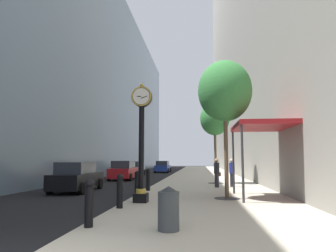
{
  "coord_description": "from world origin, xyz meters",
  "views": [
    {
      "loc": [
        3.04,
        -4.44,
        1.83
      ],
      "look_at": [
        1.07,
        14.77,
        4.01
      ],
      "focal_mm": 31.86,
      "sensor_mm": 36.0,
      "label": 1
    }
  ],
  "objects_px": {
    "pedestrian_by_clock": "(232,172)",
    "car_red_trailing": "(124,171)",
    "street_clock": "(141,136)",
    "car_white_far": "(134,169)",
    "street_tree_near": "(225,92)",
    "car_black_mid": "(77,177)",
    "street_tree_mid_near": "(215,119)",
    "car_blue_near": "(163,167)",
    "bollard_second": "(120,190)",
    "bollard_fourth": "(148,179)",
    "bollard_nearest": "(89,202)",
    "pedestrian_walking": "(217,172)",
    "bollard_third": "(137,183)",
    "trash_bin": "(169,208)"
  },
  "relations": [
    {
      "from": "pedestrian_by_clock",
      "to": "car_red_trailing",
      "type": "relative_size",
      "value": 0.39
    },
    {
      "from": "street_clock",
      "to": "car_white_far",
      "type": "xyz_separation_m",
      "value": [
        -5.05,
        21.62,
        -2.02
      ]
    },
    {
      "from": "street_tree_near",
      "to": "car_black_mid",
      "type": "distance_m",
      "value": 9.82
    },
    {
      "from": "street_clock",
      "to": "street_tree_mid_near",
      "type": "distance_m",
      "value": 10.79
    },
    {
      "from": "street_tree_near",
      "to": "car_blue_near",
      "type": "height_order",
      "value": "street_tree_near"
    },
    {
      "from": "bollard_second",
      "to": "bollard_fourth",
      "type": "bearing_deg",
      "value": 90.0
    },
    {
      "from": "bollard_nearest",
      "to": "car_black_mid",
      "type": "height_order",
      "value": "car_black_mid"
    },
    {
      "from": "bollard_second",
      "to": "car_white_far",
      "type": "xyz_separation_m",
      "value": [
        -4.58,
        23.11,
        0.02
      ]
    },
    {
      "from": "bollard_nearest",
      "to": "pedestrian_walking",
      "type": "relative_size",
      "value": 0.68
    },
    {
      "from": "pedestrian_walking",
      "to": "pedestrian_by_clock",
      "type": "bearing_deg",
      "value": 23.76
    },
    {
      "from": "bollard_third",
      "to": "street_clock",
      "type": "bearing_deg",
      "value": -72.56
    },
    {
      "from": "street_clock",
      "to": "car_blue_near",
      "type": "bearing_deg",
      "value": 95.25
    },
    {
      "from": "street_clock",
      "to": "bollard_fourth",
      "type": "xyz_separation_m",
      "value": [
        -0.46,
        4.44,
        -2.04
      ]
    },
    {
      "from": "pedestrian_walking",
      "to": "pedestrian_by_clock",
      "type": "relative_size",
      "value": 1.0
    },
    {
      "from": "bollard_fourth",
      "to": "trash_bin",
      "type": "height_order",
      "value": "bollard_fourth"
    },
    {
      "from": "bollard_second",
      "to": "car_red_trailing",
      "type": "distance_m",
      "value": 16.8
    },
    {
      "from": "street_tree_mid_near",
      "to": "car_black_mid",
      "type": "height_order",
      "value": "street_tree_mid_near"
    },
    {
      "from": "bollard_third",
      "to": "street_tree_mid_near",
      "type": "relative_size",
      "value": 0.2
    },
    {
      "from": "bollard_fourth",
      "to": "street_tree_near",
      "type": "bearing_deg",
      "value": -36.64
    },
    {
      "from": "bollard_nearest",
      "to": "trash_bin",
      "type": "height_order",
      "value": "bollard_nearest"
    },
    {
      "from": "bollard_fourth",
      "to": "pedestrian_by_clock",
      "type": "distance_m",
      "value": 5.56
    },
    {
      "from": "bollard_nearest",
      "to": "car_white_far",
      "type": "bearing_deg",
      "value": 99.97
    },
    {
      "from": "bollard_second",
      "to": "car_black_mid",
      "type": "height_order",
      "value": "car_black_mid"
    },
    {
      "from": "bollard_fourth",
      "to": "car_blue_near",
      "type": "bearing_deg",
      "value": 95.13
    },
    {
      "from": "car_red_trailing",
      "to": "bollard_fourth",
      "type": "bearing_deg",
      "value": -68.91
    },
    {
      "from": "street_clock",
      "to": "bollard_fourth",
      "type": "bearing_deg",
      "value": 95.97
    },
    {
      "from": "street_tree_near",
      "to": "pedestrian_walking",
      "type": "distance_m",
      "value": 6.52
    },
    {
      "from": "trash_bin",
      "to": "car_black_mid",
      "type": "height_order",
      "value": "car_black_mid"
    },
    {
      "from": "bollard_fourth",
      "to": "street_tree_near",
      "type": "height_order",
      "value": "street_tree_near"
    },
    {
      "from": "pedestrian_walking",
      "to": "street_tree_near",
      "type": "bearing_deg",
      "value": -88.79
    },
    {
      "from": "bollard_fourth",
      "to": "street_tree_mid_near",
      "type": "bearing_deg",
      "value": 54.41
    },
    {
      "from": "bollard_nearest",
      "to": "street_clock",
      "type": "bearing_deg",
      "value": 84.04
    },
    {
      "from": "bollard_third",
      "to": "street_tree_near",
      "type": "height_order",
      "value": "street_tree_near"
    },
    {
      "from": "bollard_second",
      "to": "street_tree_near",
      "type": "relative_size",
      "value": 0.19
    },
    {
      "from": "street_tree_mid_near",
      "to": "pedestrian_by_clock",
      "type": "height_order",
      "value": "street_tree_mid_near"
    },
    {
      "from": "trash_bin",
      "to": "car_blue_near",
      "type": "xyz_separation_m",
      "value": [
        -4.4,
        35.35,
        0.12
      ]
    },
    {
      "from": "bollard_third",
      "to": "car_blue_near",
      "type": "relative_size",
      "value": 0.27
    },
    {
      "from": "car_white_far",
      "to": "bollard_fourth",
      "type": "bearing_deg",
      "value": -75.07
    },
    {
      "from": "street_clock",
      "to": "car_blue_near",
      "type": "distance_m",
      "value": 30.95
    },
    {
      "from": "street_tree_mid_near",
      "to": "pedestrian_walking",
      "type": "xyz_separation_m",
      "value": [
        -0.11,
        -3.24,
        -3.72
      ]
    },
    {
      "from": "bollard_third",
      "to": "car_red_trailing",
      "type": "bearing_deg",
      "value": 106.7
    },
    {
      "from": "car_black_mid",
      "to": "pedestrian_walking",
      "type": "bearing_deg",
      "value": 12.68
    },
    {
      "from": "car_white_far",
      "to": "bollard_third",
      "type": "bearing_deg",
      "value": -77.18
    },
    {
      "from": "car_white_far",
      "to": "pedestrian_walking",
      "type": "bearing_deg",
      "value": -60.37
    },
    {
      "from": "street_tree_near",
      "to": "pedestrian_by_clock",
      "type": "bearing_deg",
      "value": 81.53
    },
    {
      "from": "street_tree_mid_near",
      "to": "street_tree_near",
      "type": "bearing_deg",
      "value": -90.0
    },
    {
      "from": "street_tree_mid_near",
      "to": "bollard_nearest",
      "type": "bearing_deg",
      "value": -105.4
    },
    {
      "from": "pedestrian_walking",
      "to": "car_red_trailing",
      "type": "bearing_deg",
      "value": 134.32
    },
    {
      "from": "pedestrian_by_clock",
      "to": "bollard_second",
      "type": "bearing_deg",
      "value": -119.12
    },
    {
      "from": "car_blue_near",
      "to": "street_clock",
      "type": "bearing_deg",
      "value": -84.75
    }
  ]
}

